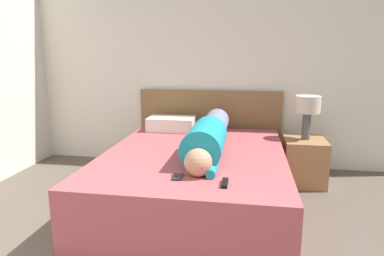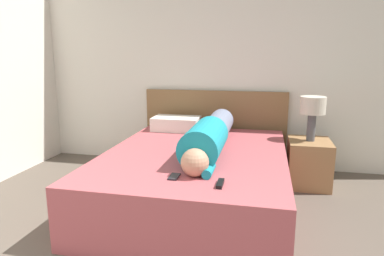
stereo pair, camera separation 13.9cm
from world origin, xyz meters
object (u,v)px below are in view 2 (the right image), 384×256
Objects in this scene: nightstand at (309,163)px; tv_remote at (220,184)px; person_lying at (210,136)px; bed at (196,177)px; cell_phone at (174,177)px; table_lamp at (313,109)px; pillow_near_headboard at (176,124)px.

tv_remote is at bearing -117.25° from nightstand.
bed is at bearing -163.44° from person_lying.
cell_phone is at bearing 167.03° from tv_remote.
tv_remote reaches higher than cell_phone.
bed is 13.85× the size of tv_remote.
tv_remote is (0.20, -0.79, -0.13)m from person_lying.
person_lying is 0.82m from tv_remote.
nightstand is 3.25× the size of tv_remote.
nightstand is 1.62m from tv_remote.
person_lying is at bearing 78.96° from cell_phone.
nightstand is 1.19m from person_lying.
bed is 0.86m from tv_remote.
table_lamp is 3.47× the size of cell_phone.
cell_phone is at bearing -128.54° from table_lamp.
person_lying is (-0.93, -0.64, 0.39)m from nightstand.
pillow_near_headboard is (-0.40, 0.83, 0.32)m from bed.
person_lying reaches higher than cell_phone.
tv_remote is 0.35m from cell_phone.
pillow_near_headboard is at bearing 174.00° from nightstand.
pillow_near_headboard reaches higher than tv_remote.
pillow_near_headboard is at bearing 114.57° from tv_remote.
cell_phone is (-0.02, -0.67, 0.25)m from bed.
tv_remote is at bearing -65.43° from pillow_near_headboard.
person_lying reaches higher than tv_remote.
table_lamp is 0.28× the size of person_lying.
pillow_near_headboard is at bearing 174.00° from table_lamp.
bed reaches higher than nightstand.
bed is 15.98× the size of cell_phone.
pillow_near_headboard is 1.74m from tv_remote.
bed is at bearing -64.17° from pillow_near_headboard.
nightstand is at bearing -116.57° from table_lamp.
bed is 1.25m from nightstand.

